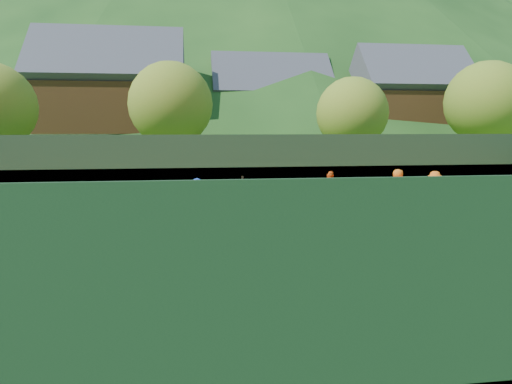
{
  "coord_description": "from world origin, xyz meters",
  "views": [
    {
      "loc": [
        -2.3,
        -15.77,
        3.45
      ],
      "look_at": [
        -0.16,
        0.0,
        1.19
      ],
      "focal_mm": 32.0,
      "sensor_mm": 36.0,
      "label": 1
    }
  ],
  "objects": [
    {
      "name": "ground",
      "position": [
        0.0,
        0.0,
        0.0
      ],
      "size": [
        400.0,
        400.0,
        0.0
      ],
      "primitive_type": "plane",
      "color": "#2D571B",
      "rests_on": "ground"
    },
    {
      "name": "clay_court",
      "position": [
        0.0,
        0.0,
        0.01
      ],
      "size": [
        40.0,
        24.0,
        0.02
      ],
      "primitive_type": "cube",
      "color": "#C0461F",
      "rests_on": "ground"
    },
    {
      "name": "mountain_far_right",
      "position": [
        90.0,
        150.0,
        47.5
      ],
      "size": [
        260.0,
        260.0,
        95.0
      ],
      "primitive_type": "cone",
      "color": "#153613",
      "rests_on": "ground"
    },
    {
      "name": "coach",
      "position": [
        -2.23,
        -1.58,
        0.95
      ],
      "size": [
        0.79,
        0.65,
        1.86
      ],
      "primitive_type": "imported",
      "rotation": [
        0.0,
        0.0,
        -0.36
      ],
      "color": "#1A3BAF",
      "rests_on": "clay_court"
    },
    {
      "name": "student_a",
      "position": [
        3.37,
        2.87,
        0.77
      ],
      "size": [
        0.88,
        0.78,
        1.51
      ],
      "primitive_type": "imported",
      "rotation": [
        0.0,
        0.0,
        2.81
      ],
      "color": "#D04B12",
      "rests_on": "clay_court"
    },
    {
      "name": "student_b",
      "position": [
        3.28,
        2.31,
        0.84
      ],
      "size": [
        1.04,
        0.66,
        1.64
      ],
      "primitive_type": "imported",
      "rotation": [
        0.0,
        0.0,
        2.85
      ],
      "color": "#CD5112",
      "rests_on": "clay_court"
    },
    {
      "name": "student_c",
      "position": [
        6.41,
        2.79,
        0.84
      ],
      "size": [
        0.92,
        0.74,
        1.64
      ],
      "primitive_type": "imported",
      "rotation": [
        0.0,
        0.0,
        3.45
      ],
      "color": "#D16112",
      "rests_on": "clay_court"
    },
    {
      "name": "student_d",
      "position": [
        7.81,
        2.23,
        0.82
      ],
      "size": [
        1.04,
        0.62,
        1.59
      ],
      "primitive_type": "imported",
      "rotation": [
        0.0,
        0.0,
        3.11
      ],
      "color": "#D55B12",
      "rests_on": "clay_court"
    },
    {
      "name": "tennis_ball_0",
      "position": [
        -0.26,
        -8.11,
        0.05
      ],
      "size": [
        0.07,
        0.07,
        0.07
      ],
      "primitive_type": "sphere",
      "color": "#C5E626",
      "rests_on": "clay_court"
    },
    {
      "name": "tennis_ball_1",
      "position": [
        5.71,
        -2.7,
        0.05
      ],
      "size": [
        0.07,
        0.07,
        0.07
      ],
      "primitive_type": "sphere",
      "color": "#C5E626",
      "rests_on": "clay_court"
    },
    {
      "name": "tennis_ball_2",
      "position": [
        -3.96,
        -9.43,
        0.05
      ],
      "size": [
        0.07,
        0.07,
        0.07
      ],
      "primitive_type": "sphere",
      "color": "#C5E626",
      "rests_on": "clay_court"
    },
    {
      "name": "tennis_ball_3",
      "position": [
        -2.13,
        -4.42,
        0.05
      ],
      "size": [
        0.07,
        0.07,
        0.07
      ],
      "primitive_type": "sphere",
      "color": "#C5E626",
      "rests_on": "clay_court"
    },
    {
      "name": "tennis_ball_5",
      "position": [
        2.04,
        -3.86,
        0.05
      ],
      "size": [
        0.07,
        0.07,
        0.07
      ],
      "primitive_type": "sphere",
      "color": "#C5E626",
      "rests_on": "clay_court"
    },
    {
      "name": "tennis_ball_6",
      "position": [
        -5.75,
        -4.77,
        0.05
      ],
      "size": [
        0.07,
        0.07,
        0.07
      ],
      "primitive_type": "sphere",
      "color": "#C5E626",
      "rests_on": "clay_court"
    },
    {
      "name": "tennis_ball_7",
      "position": [
        0.91,
        -7.53,
        0.05
      ],
      "size": [
        0.07,
        0.07,
        0.07
      ],
      "primitive_type": "sphere",
      "color": "#C5E626",
      "rests_on": "clay_court"
    },
    {
      "name": "tennis_ball_8",
      "position": [
        5.14,
        -4.9,
        0.05
      ],
      "size": [
        0.07,
        0.07,
        0.07
      ],
      "primitive_type": "sphere",
      "color": "#C5E626",
      "rests_on": "clay_court"
    },
    {
      "name": "tennis_ball_10",
      "position": [
        -5.01,
        -8.27,
        0.05
      ],
      "size": [
        0.07,
        0.07,
        0.07
      ],
      "primitive_type": "sphere",
      "color": "#C5E626",
      "rests_on": "clay_court"
    },
    {
      "name": "tennis_ball_11",
      "position": [
        1.65,
        -7.57,
        0.05
      ],
      "size": [
        0.07,
        0.07,
        0.07
      ],
      "primitive_type": "sphere",
      "color": "#C5E626",
      "rests_on": "clay_court"
    },
    {
      "name": "tennis_ball_12",
      "position": [
        1.69,
        -7.26,
        0.05
      ],
      "size": [
        0.07,
        0.07,
        0.07
      ],
      "primitive_type": "sphere",
      "color": "#C5E626",
      "rests_on": "clay_court"
    },
    {
      "name": "tennis_ball_14",
      "position": [
        4.98,
        -5.83,
        0.05
      ],
      "size": [
        0.07,
        0.07,
        0.07
      ],
      "primitive_type": "sphere",
      "color": "#C5E626",
      "rests_on": "clay_court"
    },
    {
      "name": "tennis_ball_15",
      "position": [
        1.23,
        -8.5,
        0.05
      ],
      "size": [
        0.07,
        0.07,
        0.07
      ],
      "primitive_type": "sphere",
      "color": "#C5E626",
      "rests_on": "clay_court"
    },
    {
      "name": "tennis_ball_16",
      "position": [
        -2.91,
        -9.28,
        0.05
      ],
      "size": [
        0.07,
        0.07,
        0.07
      ],
      "primitive_type": "sphere",
      "color": "#C5E626",
      "rests_on": "clay_court"
    },
    {
      "name": "tennis_ball_17",
      "position": [
        5.97,
        -4.83,
        0.05
      ],
      "size": [
        0.07,
        0.07,
        0.07
      ],
      "primitive_type": "sphere",
      "color": "#C5E626",
      "rests_on": "clay_court"
    },
    {
      "name": "tennis_ball_19",
      "position": [
        -3.87,
        -4.02,
        0.05
      ],
      "size": [
        0.07,
        0.07,
        0.07
      ],
      "primitive_type": "sphere",
      "color": "#C5E626",
      "rests_on": "clay_court"
    },
    {
      "name": "court_lines",
      "position": [
        0.0,
        0.0,
        0.02
      ],
      "size": [
        23.83,
        11.03,
        0.0
      ],
      "color": "silver",
      "rests_on": "clay_court"
    },
    {
      "name": "tennis_net",
      "position": [
        0.0,
        0.0,
        0.52
      ],
      "size": [
        0.1,
        12.07,
        1.1
      ],
      "color": "black",
      "rests_on": "clay_court"
    },
    {
      "name": "perimeter_fence",
      "position": [
        0.0,
        0.0,
        1.27
      ],
      "size": [
        40.4,
        24.24,
        3.0
      ],
      "color": "black",
      "rests_on": "clay_court"
    },
    {
      "name": "ball_hopper",
      "position": [
        -5.54,
        -3.33,
        0.77
      ],
      "size": [
        0.57,
        0.57,
        1.0
      ],
      "color": "black",
      "rests_on": "clay_court"
    },
    {
      "name": "chalet_left",
      "position": [
        -10.0,
        30.0,
        5.65
      ],
      "size": [
        13.8,
        9.93,
        12.92
      ],
      "color": "beige",
      "rests_on": "ground"
    },
    {
      "name": "chalet_mid",
      "position": [
        6.0,
        34.0,
        4.99
      ],
      "size": [
        12.65,
        8.82,
        11.45
      ],
      "color": "beige",
      "rests_on": "ground"
    },
    {
      "name": "chalet_right",
      "position": [
        20.0,
        30.0,
        5.26
      ],
      "size": [
        11.5,
        8.82,
        11.91
      ],
      "color": "beige",
      "rests_on": "ground"
    },
    {
      "name": "tree_b",
      "position": [
        -4.0,
        20.0,
        5.19
      ],
      "size": [
        6.4,
        6.4,
        8.4
      ],
      "color": "#3D2518",
      "rests_on": "ground"
    },
    {
      "name": "tree_c",
      "position": [
        10.0,
        19.0,
        4.54
      ],
      "size": [
        5.6,
        5.6,
        7.35
      ],
      "color": "#3D2618",
      "rests_on": "ground"
    },
    {
      "name": "tree_d",
      "position": [
        22.0,
        20.0,
        5.52
      ],
      "size": [
        6.8,
        6.8,
        8.93
      ],
      "color": "#422B1A",
      "rests_on": "ground"
    }
  ]
}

